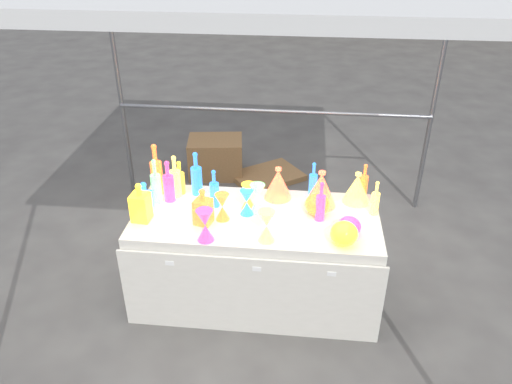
# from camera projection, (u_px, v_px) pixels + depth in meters

# --- Properties ---
(ground) EXTENTS (80.00, 80.00, 0.00)m
(ground) POSITION_uv_depth(u_px,v_px,m) (256.00, 294.00, 4.03)
(ground) COLOR #65635E
(ground) RESTS_ON ground
(display_table) EXTENTS (1.84, 0.83, 0.75)m
(display_table) POSITION_uv_depth(u_px,v_px,m) (256.00, 257.00, 3.83)
(display_table) COLOR silver
(display_table) RESTS_ON ground
(cardboard_box_closed) EXTENTS (0.65, 0.51, 0.44)m
(cardboard_box_closed) POSITION_uv_depth(u_px,v_px,m) (216.00, 157.00, 5.69)
(cardboard_box_closed) COLOR olive
(cardboard_box_closed) RESTS_ON ground
(cardboard_box_flat) EXTENTS (0.91, 0.87, 0.06)m
(cardboard_box_flat) POSITION_uv_depth(u_px,v_px,m) (267.00, 176.00, 5.68)
(cardboard_box_flat) COLOR olive
(cardboard_box_flat) RESTS_ON ground
(bottle_0) EXTENTS (0.09, 0.09, 0.27)m
(bottle_0) POSITION_uv_depth(u_px,v_px,m) (157.00, 176.00, 3.89)
(bottle_0) COLOR red
(bottle_0) RESTS_ON display_table
(bottle_1) EXTENTS (0.10, 0.10, 0.36)m
(bottle_1) POSITION_uv_depth(u_px,v_px,m) (196.00, 173.00, 3.83)
(bottle_1) COLOR #198E3B
(bottle_1) RESTS_ON display_table
(bottle_2) EXTENTS (0.10, 0.10, 0.42)m
(bottle_2) POSITION_uv_depth(u_px,v_px,m) (156.00, 169.00, 3.83)
(bottle_2) COLOR orange
(bottle_2) RESTS_ON display_table
(bottle_3) EXTENTS (0.11, 0.11, 0.34)m
(bottle_3) POSITION_uv_depth(u_px,v_px,m) (168.00, 181.00, 3.75)
(bottle_3) COLOR #1C48A8
(bottle_3) RESTS_ON display_table
(bottle_4) EXTENTS (0.09, 0.09, 0.35)m
(bottle_4) POSITION_uv_depth(u_px,v_px,m) (175.00, 176.00, 3.81)
(bottle_4) COLOR #137A7C
(bottle_4) RESTS_ON display_table
(bottle_5) EXTENTS (0.10, 0.10, 0.36)m
(bottle_5) POSITION_uv_depth(u_px,v_px,m) (156.00, 181.00, 3.73)
(bottle_5) COLOR #CA28BD
(bottle_5) RESTS_ON display_table
(bottle_6) EXTENTS (0.09, 0.09, 0.28)m
(bottle_6) POSITION_uv_depth(u_px,v_px,m) (180.00, 177.00, 3.87)
(bottle_6) COLOR red
(bottle_6) RESTS_ON display_table
(bottle_7) EXTENTS (0.08, 0.08, 0.30)m
(bottle_7) POSITION_uv_depth(u_px,v_px,m) (214.00, 188.00, 3.69)
(bottle_7) COLOR #198E3B
(bottle_7) RESTS_ON display_table
(decanter_0) EXTENTS (0.14, 0.14, 0.30)m
(decanter_0) POSITION_uv_depth(u_px,v_px,m) (140.00, 202.00, 3.53)
(decanter_0) COLOR red
(decanter_0) RESTS_ON display_table
(decanter_1) EXTENTS (0.14, 0.14, 0.28)m
(decanter_1) POSITION_uv_depth(u_px,v_px,m) (203.00, 206.00, 3.50)
(decanter_1) COLOR orange
(decanter_1) RESTS_ON display_table
(decanter_2) EXTENTS (0.11, 0.11, 0.25)m
(decanter_2) POSITION_uv_depth(u_px,v_px,m) (145.00, 197.00, 3.63)
(decanter_2) COLOR #198E3B
(decanter_2) RESTS_ON display_table
(hourglass_0) EXTENTS (0.12, 0.12, 0.21)m
(hourglass_0) POSITION_uv_depth(u_px,v_px,m) (222.00, 207.00, 3.56)
(hourglass_0) COLOR orange
(hourglass_0) RESTS_ON display_table
(hourglass_1) EXTENTS (0.15, 0.15, 0.23)m
(hourglass_1) POSITION_uv_depth(u_px,v_px,m) (205.00, 225.00, 3.33)
(hourglass_1) COLOR #1C48A8
(hourglass_1) RESTS_ON display_table
(hourglass_2) EXTENTS (0.15, 0.15, 0.23)m
(hourglass_2) POSITION_uv_depth(u_px,v_px,m) (267.00, 226.00, 3.33)
(hourglass_2) COLOR #137A7C
(hourglass_2) RESTS_ON display_table
(hourglass_3) EXTENTS (0.13, 0.13, 0.22)m
(hourglass_3) POSITION_uv_depth(u_px,v_px,m) (257.00, 198.00, 3.65)
(hourglass_3) COLOR #CA28BD
(hourglass_3) RESTS_ON display_table
(hourglass_4) EXTENTS (0.14, 0.14, 0.21)m
(hourglass_4) POSITION_uv_depth(u_px,v_px,m) (248.00, 196.00, 3.68)
(hourglass_4) COLOR red
(hourglass_4) RESTS_ON display_table
(hourglass_5) EXTENTS (0.10, 0.10, 0.20)m
(hourglass_5) POSITION_uv_depth(u_px,v_px,m) (247.00, 202.00, 3.62)
(hourglass_5) COLOR #198E3B
(hourglass_5) RESTS_ON display_table
(globe_0) EXTENTS (0.23, 0.23, 0.15)m
(globe_0) POSITION_uv_depth(u_px,v_px,m) (344.00, 235.00, 3.31)
(globe_0) COLOR red
(globe_0) RESTS_ON display_table
(globe_2) EXTENTS (0.23, 0.23, 0.15)m
(globe_2) POSITION_uv_depth(u_px,v_px,m) (317.00, 206.00, 3.63)
(globe_2) COLOR orange
(globe_2) RESTS_ON display_table
(globe_3) EXTENTS (0.21, 0.21, 0.13)m
(globe_3) POSITION_uv_depth(u_px,v_px,m) (349.00, 228.00, 3.40)
(globe_3) COLOR #1C48A8
(globe_3) RESTS_ON display_table
(lampshade_0) EXTENTS (0.23, 0.23, 0.26)m
(lampshade_0) POSITION_uv_depth(u_px,v_px,m) (278.00, 183.00, 3.81)
(lampshade_0) COLOR yellow
(lampshade_0) RESTS_ON display_table
(lampshade_1) EXTENTS (0.30, 0.30, 0.28)m
(lampshade_1) POSITION_uv_depth(u_px,v_px,m) (321.00, 188.00, 3.71)
(lampshade_1) COLOR yellow
(lampshade_1) RESTS_ON display_table
(lampshade_3) EXTENTS (0.22, 0.22, 0.25)m
(lampshade_3) POSITION_uv_depth(u_px,v_px,m) (357.00, 187.00, 3.76)
(lampshade_3) COLOR #137A7C
(lampshade_3) RESTS_ON display_table
(bottle_8) EXTENTS (0.07, 0.07, 0.29)m
(bottle_8) POSITION_uv_depth(u_px,v_px,m) (313.00, 179.00, 3.82)
(bottle_8) COLOR #198E3B
(bottle_8) RESTS_ON display_table
(bottle_9) EXTENTS (0.08, 0.08, 0.28)m
(bottle_9) POSITION_uv_depth(u_px,v_px,m) (364.00, 181.00, 3.81)
(bottle_9) COLOR orange
(bottle_9) RESTS_ON display_table
(bottle_10) EXTENTS (0.09, 0.09, 0.31)m
(bottle_10) POSITION_uv_depth(u_px,v_px,m) (321.00, 201.00, 3.53)
(bottle_10) COLOR #1C48A8
(bottle_10) RESTS_ON display_table
(bottle_11) EXTENTS (0.08, 0.08, 0.27)m
(bottle_11) POSITION_uv_depth(u_px,v_px,m) (376.00, 198.00, 3.60)
(bottle_11) COLOR #137A7C
(bottle_11) RESTS_ON display_table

